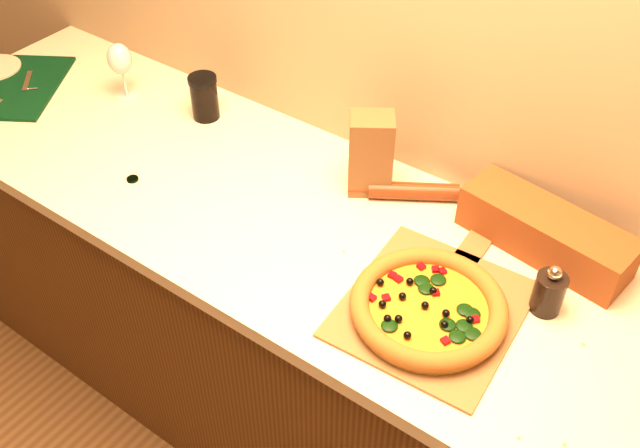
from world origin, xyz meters
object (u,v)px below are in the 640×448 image
Objects in this scene: pizza_peel at (435,304)px; pizza at (428,307)px; dark_jar at (204,97)px; pepper_grinder at (549,292)px; wine_glass at (120,60)px; rolling_pin at (414,191)px; cutting_board at (14,86)px.

pizza reaches higher than pizza_peel.
pizza_peel is 4.13× the size of dark_jar.
wine_glass is at bearing 177.48° from pepper_grinder.
pizza is 1.15× the size of rolling_pin.
pepper_grinder is at bearing 30.66° from pizza_peel.
pizza is at bearing -17.87° from dark_jar.
rolling_pin is (-0.22, 0.28, 0.02)m from pizza_peel.
dark_jar is at bearing -177.26° from rolling_pin.
pizza_peel is at bearing -9.32° from wine_glass.
pizza is 0.25m from pepper_grinder.
pizza is 0.93m from dark_jar.
cutting_board is at bearing 175.78° from pizza_peel.
cutting_board is (-1.46, 0.02, 0.00)m from pizza_peel.
dark_jar is (-1.07, 0.12, 0.01)m from pepper_grinder.
dark_jar reaches higher than pepper_grinder.
dark_jar reaches higher than cutting_board.
rolling_pin is at bearing -20.25° from cutting_board.
rolling_pin is 0.67m from dark_jar.
pizza is at bearing -139.17° from pepper_grinder.
wine_glass reaches higher than rolling_pin.
rolling_pin is (-0.22, 0.32, -0.01)m from pizza.
pizza_peel is at bearing -15.76° from dark_jar.
rolling_pin reaches higher than pizza_peel.
pepper_grinder reaches higher than pizza.
pepper_grinder reaches higher than pizza_peel.
pizza is 2.53× the size of dark_jar.
dark_jar is at bearing 173.62° from pepper_grinder.
wine_glass reaches higher than dark_jar.
rolling_pin is at bearing 5.73° from wine_glass.
cutting_board is 2.52× the size of wine_glass.
rolling_pin is 1.64× the size of wine_glass.
pizza_peel is 0.92m from dark_jar.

